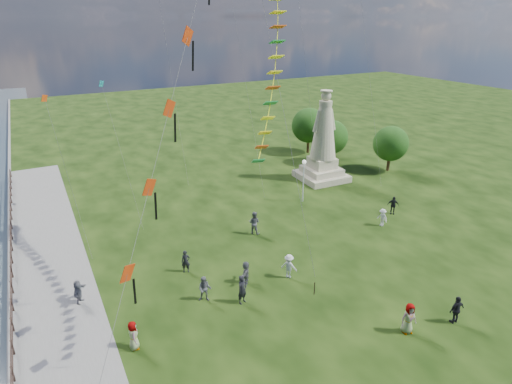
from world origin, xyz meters
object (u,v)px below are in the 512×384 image
statue (323,147)px  person_5 (79,293)px  person_10 (133,336)px  person_1 (205,289)px  person_3 (457,310)px  person_6 (186,262)px  lamppost (304,172)px  person_8 (382,217)px  person_4 (409,318)px  person_11 (246,272)px  person_2 (289,266)px  person_9 (393,205)px  person_7 (254,223)px  person_0 (242,290)px

statue → person_5: size_ratio=6.19×
person_10 → person_1: bearing=-59.8°
person_3 → person_6: 17.05m
lamppost → person_8: lamppost is taller
person_3 → person_4: person_4 is taller
person_11 → person_2: bearing=108.8°
person_5 → person_8: 23.82m
person_5 → person_9: (26.32, 0.59, 0.06)m
person_7 → person_5: bearing=60.6°
person_3 → person_8: size_ratio=1.16×
person_1 → person_4: bearing=-12.4°
person_6 → person_10: person_10 is taller
person_3 → person_8: 12.34m
person_8 → person_3: bearing=-29.7°
statue → lamppost: size_ratio=2.29×
person_2 → person_11: 2.94m
person_10 → person_11: size_ratio=1.07×
person_2 → person_8: bearing=-114.0°
person_1 → person_4: size_ratio=0.91×
person_10 → person_8: bearing=-71.0°
person_4 → person_8: (8.10, 10.55, -0.17)m
statue → person_5: statue is taller
person_5 → person_10: bearing=-128.7°
person_6 → person_11: 4.33m
statue → person_1: size_ratio=5.61×
person_0 → person_4: (6.89, -6.70, -0.02)m
person_3 → person_2: bearing=-51.0°
person_0 → person_4: bearing=-64.9°
person_4 → person_5: (-15.70, 11.29, -0.16)m
person_2 → person_7: bearing=-46.0°
lamppost → person_6: 15.42m
person_2 → lamppost: bearing=-76.5°
person_8 → person_9: bearing=112.5°
person_4 → person_5: person_4 is taller
statue → person_2: (-13.19, -14.32, -2.73)m
person_4 → person_6: 14.54m
statue → person_10: 29.03m
lamppost → person_9: size_ratio=2.51×
person_7 → person_2: bearing=130.3°
person_0 → person_2: size_ratio=1.11×
statue → person_2: size_ratio=5.56×
person_5 → person_7: (13.69, 3.09, 0.19)m
person_5 → person_6: person_6 is taller
person_0 → person_5: (-8.81, 4.59, -0.18)m
person_0 → person_10: size_ratio=1.13×
statue → person_0: (-17.18, -15.35, -2.63)m
person_0 → person_1: size_ratio=1.12×
person_0 → person_7: person_7 is taller
person_1 → person_11: person_1 is taller
person_1 → person_10: size_ratio=1.01×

